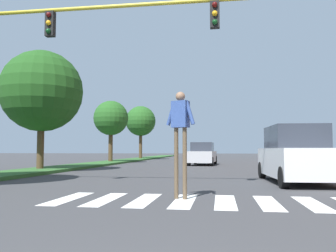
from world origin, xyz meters
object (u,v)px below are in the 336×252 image
Objects in this scene: tree_far at (111,118)px; tree_distant at (141,121)px; traffic_light_gantry at (50,46)px; sedan_midblock at (203,154)px; suv_crossing at (296,156)px; pedestrian_performer at (180,127)px; tree_mid at (42,91)px.

tree_distant is (0.22, 10.31, 0.59)m from tree_far.
traffic_light_gantry is 16.70m from sedan_midblock.
sedan_midblock is (-3.89, 13.30, -0.16)m from suv_crossing.
pedestrian_performer is at bearing -25.13° from traffic_light_gantry.
tree_distant is 1.33× the size of sedan_midblock.
tree_far is 20.05m from suv_crossing.
tree_far is 1.15× the size of sedan_midblock.
sedan_midblock is (7.93, -2.64, -3.02)m from tree_far.
pedestrian_performer is at bearing -46.96° from tree_mid.
suv_crossing is (11.82, -15.94, -2.86)m from tree_far.
pedestrian_performer is 17.89m from sedan_midblock.
tree_far is at bearing 161.61° from sedan_midblock.
pedestrian_performer is (8.39, -8.99, -2.55)m from tree_mid.
traffic_light_gantry is at bearing -59.89° from tree_mid.
tree_distant is (0.31, 21.82, 0.17)m from tree_mid.
sedan_midblock is at bearing 106.29° from suv_crossing.
traffic_light_gantry is (3.71, -28.76, 0.00)m from tree_distant.
suv_crossing reaches higher than sedan_midblock.
tree_distant is 2.40× the size of pedestrian_performer.
traffic_light_gantry reaches higher than tree_distant.
traffic_light_gantry reaches higher than sedan_midblock.
tree_mid is at bearing 133.04° from pedestrian_performer.
suv_crossing is at bearing -20.40° from tree_mid.
tree_distant reaches higher than sedan_midblock.
suv_crossing is (11.59, -26.25, -3.45)m from tree_distant.
traffic_light_gantry is at bearing -104.19° from sedan_midblock.
traffic_light_gantry is 2.12× the size of sedan_midblock.
traffic_light_gantry is at bearing 154.87° from pedestrian_performer.
tree_mid is 21.82m from tree_distant.
tree_distant is 0.63× the size of traffic_light_gantry.
sedan_midblock is at bearing -18.39° from tree_far.
pedestrian_performer is (4.37, -2.05, -2.72)m from traffic_light_gantry.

